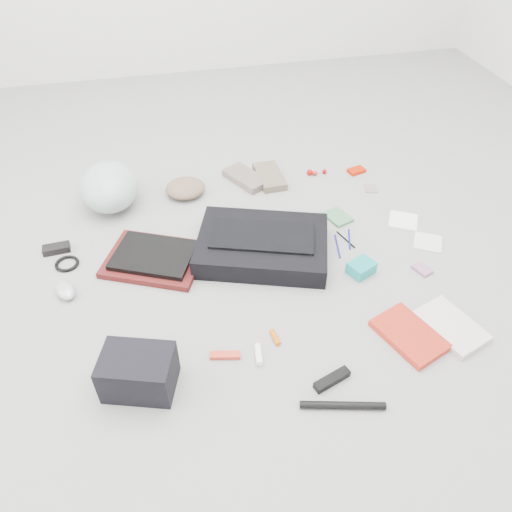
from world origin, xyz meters
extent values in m
plane|color=gray|center=(0.00, 0.00, 0.00)|extent=(4.00, 4.00, 0.00)
cube|color=black|center=(0.04, 0.06, 0.04)|extent=(0.60, 0.51, 0.08)
cube|color=black|center=(0.04, 0.06, 0.09)|extent=(0.44, 0.30, 0.01)
cube|color=#531514|center=(-0.39, 0.11, 0.01)|extent=(0.45, 0.40, 0.03)
cube|color=black|center=(-0.39, 0.11, 0.04)|extent=(0.37, 0.33, 0.02)
ellipsoid|color=silver|center=(-0.54, 0.54, 0.09)|extent=(0.26, 0.32, 0.19)
ellipsoid|color=#7C604C|center=(-0.21, 0.55, 0.03)|extent=(0.19, 0.18, 0.06)
cube|color=#706157|center=(0.09, 0.59, 0.02)|extent=(0.21, 0.25, 0.03)
cube|color=#70604E|center=(0.20, 0.58, 0.02)|extent=(0.12, 0.23, 0.03)
cube|color=black|center=(-0.77, 0.26, 0.01)|extent=(0.11, 0.06, 0.03)
torus|color=black|center=(-0.72, 0.17, 0.01)|extent=(0.12, 0.12, 0.01)
ellipsoid|color=#B4B3B8|center=(-0.72, 0.01, 0.02)|extent=(0.10, 0.12, 0.04)
cube|color=black|center=(-0.47, -0.45, 0.07)|extent=(0.25, 0.21, 0.14)
cube|color=red|center=(-0.20, -0.40, 0.01)|extent=(0.10, 0.05, 0.02)
cylinder|color=white|center=(-0.09, -0.43, 0.01)|extent=(0.03, 0.08, 0.02)
cylinder|color=#DA5703|center=(-0.02, -0.37, 0.01)|extent=(0.03, 0.06, 0.02)
cube|color=black|center=(0.11, -0.57, 0.01)|extent=(0.13, 0.07, 0.03)
cylinder|color=black|center=(0.11, -0.67, 0.01)|extent=(0.25, 0.09, 0.02)
cube|color=red|center=(0.43, -0.47, 0.01)|extent=(0.23, 0.27, 0.02)
cube|color=beige|center=(0.58, -0.46, 0.01)|extent=(0.22, 0.27, 0.02)
cube|color=#42794F|center=(0.42, 0.21, 0.01)|extent=(0.12, 0.14, 0.01)
cylinder|color=navy|center=(0.35, 0.03, 0.00)|extent=(0.04, 0.14, 0.01)
cylinder|color=black|center=(0.40, 0.07, 0.00)|extent=(0.04, 0.12, 0.01)
cylinder|color=navy|center=(0.41, 0.07, 0.00)|extent=(0.05, 0.12, 0.01)
cube|color=teal|center=(0.39, -0.13, 0.02)|extent=(0.12, 0.11, 0.05)
cube|color=#A26D91|center=(0.62, -0.17, 0.01)|extent=(0.07, 0.08, 0.01)
cube|color=white|center=(0.69, 0.13, 0.00)|extent=(0.16, 0.16, 0.01)
cube|color=silver|center=(0.72, -0.03, 0.00)|extent=(0.15, 0.15, 0.01)
sphere|color=#B70906|center=(0.40, 0.58, 0.01)|extent=(0.04, 0.04, 0.03)
sphere|color=red|center=(0.43, 0.57, 0.01)|extent=(0.03, 0.03, 0.02)
sphere|color=#990006|center=(0.48, 0.57, 0.01)|extent=(0.03, 0.03, 0.02)
cube|color=#C21A00|center=(0.63, 0.55, 0.01)|extent=(0.09, 0.07, 0.02)
cube|color=gray|center=(0.65, 0.39, 0.00)|extent=(0.07, 0.08, 0.00)
camera|label=1|loc=(-0.32, -1.40, 1.34)|focal=35.00mm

